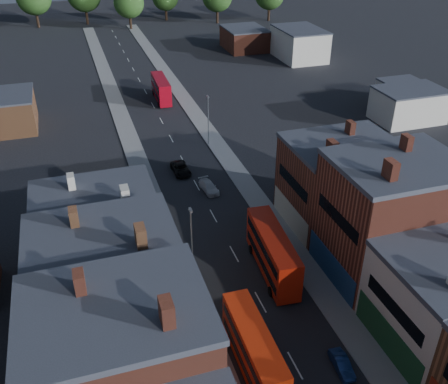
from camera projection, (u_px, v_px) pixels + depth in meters
pavement_west at (147, 185)px, 68.10m from camera, size 3.00×200.00×0.12m
pavement_east at (237, 171)px, 71.50m from camera, size 3.00×200.00×0.12m
lamp_post_2 at (192, 238)px, 49.68m from camera, size 0.25×0.70×8.12m
lamp_post_3 at (208, 117)px, 76.99m from camera, size 0.25×0.70×8.12m
bus_0 at (254, 350)px, 40.45m from camera, size 2.60×10.02×4.32m
bus_1 at (273, 252)px, 51.24m from camera, size 3.39×11.08×4.72m
bus_2 at (161, 89)px, 95.57m from camera, size 2.78×10.06×4.32m
car_1 at (342, 364)px, 41.40m from camera, size 1.39×3.36×1.08m
car_2 at (181, 169)px, 70.93m from camera, size 2.38×4.86×1.33m
car_3 at (209, 187)px, 66.63m from camera, size 2.20×4.38×1.22m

